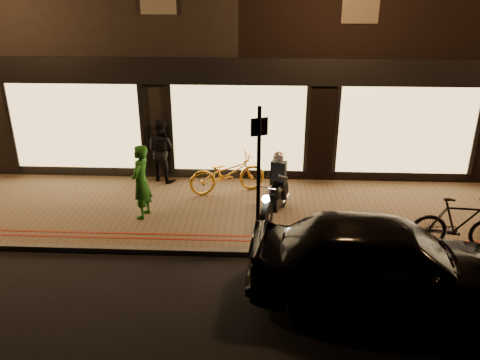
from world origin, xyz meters
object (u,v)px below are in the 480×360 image
at_px(sign_post, 259,172).
at_px(parked_car, 385,261).
at_px(bicycle_gold, 227,173).
at_px(motorcycle, 276,192).
at_px(person_green, 141,182).

xyz_separation_m(sign_post, parked_car, (2.22, -1.59, -0.99)).
height_order(bicycle_gold, parked_car, parked_car).
xyz_separation_m(motorcycle, person_green, (-3.13, -0.17, 0.27)).
xyz_separation_m(bicycle_gold, person_green, (-1.89, -1.53, 0.35)).
xyz_separation_m(sign_post, person_green, (-2.73, 1.25, -0.79)).
height_order(motorcycle, bicycle_gold, motorcycle).
distance_m(motorcycle, person_green, 3.15).
bearing_deg(person_green, parked_car, 69.44).
height_order(motorcycle, sign_post, sign_post).
relative_size(bicycle_gold, person_green, 1.15).
bearing_deg(bicycle_gold, sign_post, 177.24).
xyz_separation_m(motorcycle, bicycle_gold, (-1.24, 1.36, -0.08)).
bearing_deg(person_green, bicycle_gold, 138.20).
relative_size(bicycle_gold, parked_car, 0.43).
bearing_deg(sign_post, motorcycle, 74.06).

